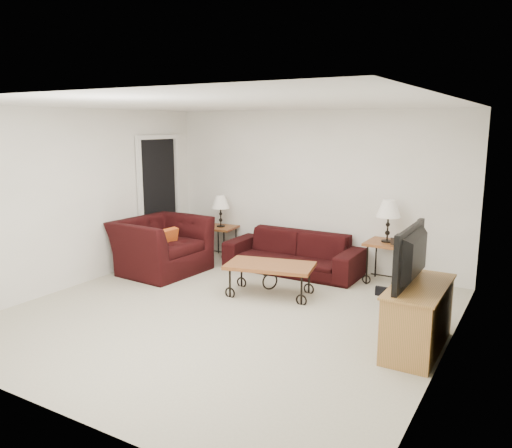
% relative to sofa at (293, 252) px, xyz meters
% --- Properties ---
extents(ground, '(5.00, 5.00, 0.00)m').
position_rel_sofa_xyz_m(ground, '(0.10, -2.02, -0.31)').
color(ground, beige).
rests_on(ground, ground).
extents(wall_back, '(5.00, 0.02, 2.50)m').
position_rel_sofa_xyz_m(wall_back, '(0.10, 0.48, 0.94)').
color(wall_back, white).
rests_on(wall_back, ground).
extents(wall_front, '(5.00, 0.02, 2.50)m').
position_rel_sofa_xyz_m(wall_front, '(0.10, -4.52, 0.94)').
color(wall_front, white).
rests_on(wall_front, ground).
extents(wall_left, '(0.02, 5.00, 2.50)m').
position_rel_sofa_xyz_m(wall_left, '(-2.40, -2.02, 0.94)').
color(wall_left, white).
rests_on(wall_left, ground).
extents(wall_right, '(0.02, 5.00, 2.50)m').
position_rel_sofa_xyz_m(wall_right, '(2.60, -2.02, 0.94)').
color(wall_right, white).
rests_on(wall_right, ground).
extents(ceiling, '(5.00, 5.00, 0.00)m').
position_rel_sofa_xyz_m(ceiling, '(0.10, -2.02, 2.19)').
color(ceiling, white).
rests_on(ceiling, wall_back).
extents(doorway, '(0.08, 0.94, 2.04)m').
position_rel_sofa_xyz_m(doorway, '(-2.37, -0.37, 0.71)').
color(doorway, black).
rests_on(doorway, ground).
extents(sofa, '(2.13, 0.83, 0.62)m').
position_rel_sofa_xyz_m(sofa, '(0.00, 0.00, 0.00)').
color(sofa, black).
rests_on(sofa, ground).
extents(side_table_left, '(0.55, 0.55, 0.54)m').
position_rel_sofa_xyz_m(side_table_left, '(-1.48, 0.18, -0.04)').
color(side_table_left, '#935A25').
rests_on(side_table_left, ground).
extents(side_table_right, '(0.58, 0.58, 0.61)m').
position_rel_sofa_xyz_m(side_table_right, '(1.42, 0.18, -0.00)').
color(side_table_right, '#935A25').
rests_on(side_table_right, ground).
extents(lamp_left, '(0.34, 0.34, 0.54)m').
position_rel_sofa_xyz_m(lamp_left, '(-1.48, 0.18, 0.50)').
color(lamp_left, black).
rests_on(lamp_left, side_table_left).
extents(lamp_right, '(0.36, 0.36, 0.61)m').
position_rel_sofa_xyz_m(lamp_right, '(1.42, 0.18, 0.61)').
color(lamp_right, black).
rests_on(lamp_right, side_table_right).
extents(photo_frame_left, '(0.11, 0.04, 0.09)m').
position_rel_sofa_xyz_m(photo_frame_left, '(-1.63, 0.03, 0.28)').
color(photo_frame_left, black).
rests_on(photo_frame_left, side_table_left).
extents(photo_frame_right, '(0.12, 0.04, 0.10)m').
position_rel_sofa_xyz_m(photo_frame_right, '(1.57, 0.03, 0.35)').
color(photo_frame_right, black).
rests_on(photo_frame_right, side_table_right).
extents(coffee_table, '(1.27, 0.87, 0.44)m').
position_rel_sofa_xyz_m(coffee_table, '(0.22, -1.15, -0.09)').
color(coffee_table, '#935A25').
rests_on(coffee_table, ground).
extents(armchair, '(1.22, 1.37, 0.84)m').
position_rel_sofa_xyz_m(armchair, '(-1.77, -1.03, 0.11)').
color(armchair, black).
rests_on(armchair, ground).
extents(throw_pillow, '(0.13, 0.39, 0.38)m').
position_rel_sofa_xyz_m(throw_pillow, '(-1.62, -1.08, 0.21)').
color(throw_pillow, '#C75719').
rests_on(throw_pillow, armchair).
extents(tv_stand, '(0.48, 1.15, 0.69)m').
position_rel_sofa_xyz_m(tv_stand, '(2.33, -1.86, 0.03)').
color(tv_stand, '#B47442').
rests_on(tv_stand, ground).
extents(television, '(0.13, 1.03, 0.59)m').
position_rel_sofa_xyz_m(television, '(2.31, -1.86, 0.67)').
color(television, black).
rests_on(television, tv_stand).
extents(backpack, '(0.31, 0.25, 0.38)m').
position_rel_sofa_xyz_m(backpack, '(1.64, -0.59, -0.12)').
color(backpack, black).
rests_on(backpack, ground).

